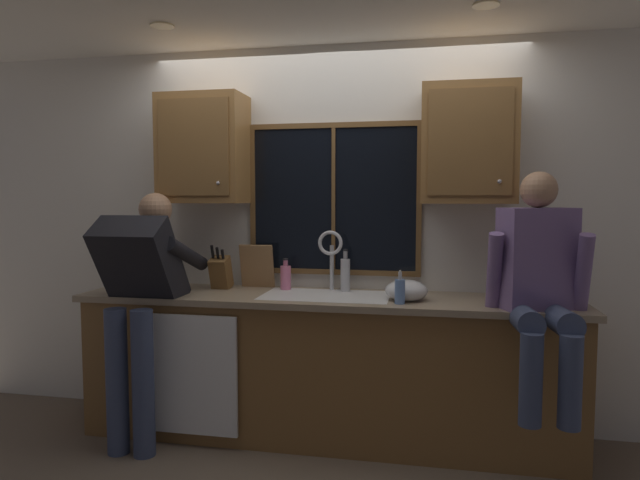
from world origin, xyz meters
The scene contains 24 objects.
back_wall centered at (0.00, 0.06, 1.27)m, with size 5.46×0.12×2.55m, color silver.
ceiling_downlight_left centered at (-0.92, -0.60, 2.54)m, with size 0.14×0.14×0.01m, color #FFEAB2.
ceiling_downlight_right centered at (0.92, -0.60, 2.54)m, with size 0.14×0.14×0.01m, color #FFEAB2.
window_glass centered at (0.01, -0.01, 1.52)m, with size 1.10×0.02×0.95m, color black.
window_frame_top centered at (0.01, -0.02, 2.02)m, with size 1.17×0.02×0.04m, color brown.
window_frame_bottom centered at (0.01, -0.02, 1.03)m, with size 1.17×0.02×0.04m, color brown.
window_frame_left centered at (-0.56, -0.02, 1.52)m, with size 0.04×0.02×0.95m, color brown.
window_frame_right centered at (0.58, -0.02, 1.52)m, with size 0.04×0.02×0.95m, color brown.
window_mullion_center centered at (0.01, -0.02, 1.52)m, with size 0.02×0.02×0.95m, color brown.
lower_cabinet_run centered at (0.00, -0.29, 0.44)m, with size 3.06×0.58×0.88m, color brown.
countertop centered at (0.00, -0.31, 0.90)m, with size 3.12×0.62×0.04m, color gray.
dishwasher_front centered at (-0.78, -0.61, 0.46)m, with size 0.60×0.02×0.74m, color white.
upper_cabinet_left centered at (-0.85, -0.17, 1.86)m, with size 0.56×0.36×0.72m.
upper_cabinet_right centered at (0.87, -0.17, 1.86)m, with size 0.56×0.36×0.72m.
sink centered at (0.01, -0.30, 0.82)m, with size 0.80×0.46×0.21m.
faucet centered at (0.02, -0.12, 1.17)m, with size 0.18×0.09×0.40m.
person_standing centered at (-1.09, -0.62, 0.96)m, with size 0.53×0.69×1.57m.
person_sitting_on_counter centered at (1.23, -0.57, 1.10)m, with size 0.54×0.66×1.26m.
knife_block centered at (-0.74, -0.18, 1.03)m, with size 0.12×0.18×0.32m.
cutting_board centered at (-0.51, -0.08, 1.07)m, with size 0.23×0.02×0.30m, color #997047.
mixing_bowl centered at (0.51, -0.35, 0.98)m, with size 0.25×0.25×0.13m, color silver.
soap_dispenser centered at (0.48, -0.48, 1.00)m, with size 0.06×0.07×0.20m.
bottle_green_glass centered at (0.11, -0.12, 1.04)m, with size 0.06×0.06×0.28m.
bottle_tall_clear centered at (-0.30, -0.13, 1.01)m, with size 0.07×0.07×0.21m.
Camera 1 is at (0.64, -3.70, 1.54)m, focal length 31.17 mm.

